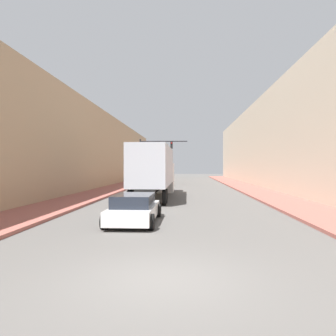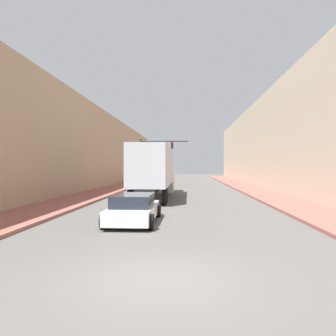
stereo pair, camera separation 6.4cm
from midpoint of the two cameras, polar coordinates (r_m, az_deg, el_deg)
ground_plane at (r=7.68m, az=-1.56°, el=-18.73°), size 200.00×200.00×0.00m
sidewalk_right at (r=37.91m, az=13.75°, el=-3.37°), size 3.36×80.00×0.15m
sidewalk_left at (r=38.16m, az=-8.66°, el=-3.34°), size 3.36×80.00×0.15m
building_right at (r=39.04m, az=20.55°, el=4.39°), size 6.00×80.00×10.58m
building_left at (r=39.39m, az=-15.35°, el=3.24°), size 6.00×80.00×9.05m
semi_truck at (r=26.43m, az=-2.14°, el=-0.29°), size 2.54×13.53×3.97m
sedan_car at (r=14.68m, az=-5.84°, el=-7.09°), size 2.09×4.60×1.27m
traffic_signal_gantry at (r=43.27m, az=-2.72°, el=2.59°), size 6.30×0.35×6.08m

